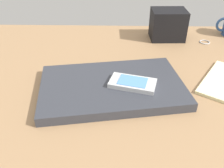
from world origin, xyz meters
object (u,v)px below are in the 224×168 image
Objects in this scene: laptop_closed at (112,87)px; cell_phone_on_laptop at (133,83)px; key_ring at (205,42)px; desk_organizer at (168,25)px.

cell_phone_on_laptop is at bearing 160.92° from laptop_closed.
key_ring is (-27.05, -30.96, -2.74)cm from cell_phone_on_laptop.
cell_phone_on_laptop reaches higher than laptop_closed.
laptop_closed reaches higher than key_ring.
laptop_closed is at bearing 58.14° from desk_organizer.
desk_organizer is (-19.06, -33.63, 4.03)cm from laptop_closed.
cell_phone_on_laptop reaches higher than key_ring.
key_ring is at bearing 162.63° from desk_organizer.
cell_phone_on_laptop is 1.03× the size of desk_organizer.
laptop_closed is 5.44cm from cell_phone_on_laptop.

